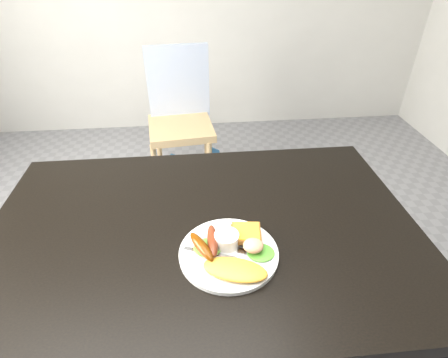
% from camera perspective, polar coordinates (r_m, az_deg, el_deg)
% --- Properties ---
extents(dining_table, '(1.20, 0.80, 0.04)m').
position_cam_1_polar(dining_table, '(1.00, -3.26, -8.48)').
color(dining_table, black).
rests_on(dining_table, ground).
extents(dining_chair, '(0.42, 0.42, 0.05)m').
position_cam_1_polar(dining_chair, '(2.19, -7.08, 8.24)').
color(dining_chair, tan).
rests_on(dining_chair, ground).
extents(person, '(0.67, 0.55, 1.59)m').
position_cam_1_polar(person, '(1.37, 5.13, 7.73)').
color(person, '#295C8E').
rests_on(person, ground).
extents(plate, '(0.25, 0.25, 0.01)m').
position_cam_1_polar(plate, '(0.90, 0.77, -12.01)').
color(plate, white).
rests_on(plate, dining_table).
extents(lettuce_left, '(0.09, 0.08, 0.01)m').
position_cam_1_polar(lettuce_left, '(0.91, -2.60, -11.03)').
color(lettuce_left, '#468E30').
rests_on(lettuce_left, plate).
extents(lettuce_right, '(0.07, 0.07, 0.01)m').
position_cam_1_polar(lettuce_right, '(0.90, 6.02, -11.85)').
color(lettuce_right, '#568C31').
rests_on(lettuce_right, plate).
extents(omelette, '(0.17, 0.12, 0.02)m').
position_cam_1_polar(omelette, '(0.85, 1.82, -14.56)').
color(omelette, '#F8B047').
rests_on(omelette, plate).
extents(sausage_a, '(0.07, 0.11, 0.03)m').
position_cam_1_polar(sausage_a, '(0.88, -3.70, -10.91)').
color(sausage_a, '#682D01').
rests_on(sausage_a, lettuce_left).
extents(sausage_b, '(0.03, 0.11, 0.03)m').
position_cam_1_polar(sausage_b, '(0.90, -1.89, -9.97)').
color(sausage_b, maroon).
rests_on(sausage_b, lettuce_left).
extents(ramekin, '(0.06, 0.06, 0.04)m').
position_cam_1_polar(ramekin, '(0.90, 0.43, -9.90)').
color(ramekin, white).
rests_on(ramekin, plate).
extents(toast_a, '(0.08, 0.08, 0.01)m').
position_cam_1_polar(toast_a, '(0.93, 2.82, -9.03)').
color(toast_a, brown).
rests_on(toast_a, plate).
extents(toast_b, '(0.08, 0.08, 0.01)m').
position_cam_1_polar(toast_b, '(0.92, 3.67, -8.80)').
color(toast_b, brown).
rests_on(toast_b, toast_a).
extents(potato_salad, '(0.06, 0.06, 0.03)m').
position_cam_1_polar(potato_salad, '(0.88, 4.79, -10.79)').
color(potato_salad, '#CAB686').
rests_on(potato_salad, lettuce_right).
extents(fork, '(0.13, 0.06, 0.00)m').
position_cam_1_polar(fork, '(0.89, -2.31, -12.03)').
color(fork, '#ADAFB7').
rests_on(fork, plate).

